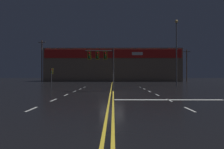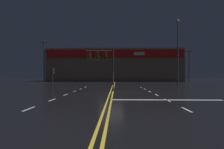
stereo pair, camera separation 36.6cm
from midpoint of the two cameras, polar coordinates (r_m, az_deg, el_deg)
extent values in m
plane|color=black|center=(18.87, 0.36, -6.05)|extent=(200.00, 200.00, 0.00)
cube|color=gold|center=(18.87, -0.10, -6.04)|extent=(0.12, 60.00, 0.01)
cube|color=gold|center=(18.87, 0.82, -6.04)|extent=(0.12, 60.00, 0.01)
cube|color=silver|center=(11.04, -24.67, -10.17)|extent=(0.12, 1.40, 0.01)
cube|color=silver|center=(14.33, -18.27, -7.88)|extent=(0.12, 1.40, 0.01)
cube|color=silver|center=(17.73, -14.32, -6.41)|extent=(0.12, 1.40, 0.01)
cube|color=silver|center=(21.20, -11.67, -5.39)|extent=(0.12, 1.40, 0.01)
cube|color=silver|center=(24.71, -9.77, -4.66)|extent=(0.12, 1.40, 0.01)
cube|color=silver|center=(28.24, -8.35, -4.10)|extent=(0.12, 1.40, 0.01)
cube|color=silver|center=(10.76, 24.13, -10.44)|extent=(0.12, 1.40, 0.01)
cube|color=silver|center=(14.11, 18.42, -8.00)|extent=(0.12, 1.40, 0.01)
cube|color=silver|center=(17.56, 14.96, -6.47)|extent=(0.12, 1.40, 0.01)
cube|color=silver|center=(21.06, 12.66, -5.43)|extent=(0.12, 1.40, 0.01)
cube|color=silver|center=(24.59, 11.02, -4.68)|extent=(0.12, 1.40, 0.01)
cube|color=silver|center=(28.13, 9.79, -4.12)|extent=(0.12, 1.40, 0.01)
cube|color=silver|center=(14.32, 18.16, -7.88)|extent=(8.51, 0.40, 0.01)
cylinder|color=#38383D|center=(20.78, 0.93, 1.49)|extent=(0.14, 0.14, 5.07)
cylinder|color=#38383D|center=(21.06, -3.69, 7.72)|extent=(3.36, 0.10, 0.10)
cube|color=black|center=(20.94, -1.71, 6.27)|extent=(0.28, 0.24, 0.84)
cube|color=gold|center=(20.94, -1.71, 6.27)|extent=(0.42, 0.08, 0.99)
sphere|color=red|center=(20.81, -1.74, 7.01)|extent=(0.17, 0.17, 0.17)
sphere|color=#543707|center=(20.78, -1.74, 6.32)|extent=(0.17, 0.17, 0.17)
sphere|color=#084513|center=(20.75, -1.74, 5.63)|extent=(0.17, 0.17, 0.17)
cube|color=black|center=(21.01, -4.34, 6.25)|extent=(0.28, 0.24, 0.84)
cube|color=gold|center=(21.01, -4.34, 6.25)|extent=(0.42, 0.08, 0.99)
sphere|color=red|center=(20.89, -4.39, 6.98)|extent=(0.17, 0.17, 0.17)
sphere|color=#543707|center=(20.86, -4.39, 6.30)|extent=(0.17, 0.17, 0.17)
sphere|color=#084513|center=(20.83, -4.39, 5.61)|extent=(0.17, 0.17, 0.17)
cube|color=black|center=(21.13, -6.95, 6.21)|extent=(0.28, 0.24, 0.84)
cube|color=gold|center=(21.13, -6.95, 6.21)|extent=(0.42, 0.08, 0.99)
sphere|color=red|center=(21.00, -7.01, 6.94)|extent=(0.17, 0.17, 0.17)
sphere|color=#543707|center=(20.97, -7.01, 6.26)|extent=(0.17, 0.17, 0.17)
sphere|color=#084513|center=(20.95, -7.01, 5.58)|extent=(0.17, 0.17, 0.17)
cylinder|color=#38383D|center=(30.79, -18.54, -0.90)|extent=(0.13, 0.13, 3.10)
cube|color=black|center=(30.97, -18.43, 1.10)|extent=(0.28, 0.24, 0.84)
cube|color=gold|center=(30.97, -18.43, 1.10)|extent=(0.42, 0.08, 0.99)
sphere|color=red|center=(30.83, -18.53, 1.58)|extent=(0.17, 0.17, 0.17)
sphere|color=#543707|center=(30.82, -18.53, 1.11)|extent=(0.17, 0.17, 0.17)
sphere|color=#084513|center=(30.81, -18.53, 0.64)|extent=(0.17, 0.17, 0.17)
cylinder|color=#59595E|center=(34.41, 21.00, 6.33)|extent=(0.20, 0.20, 11.67)
sphere|color=#F4C666|center=(35.59, 20.98, 15.97)|extent=(0.56, 0.56, 0.56)
cube|color=#7A6651|center=(56.80, 1.06, 2.91)|extent=(41.51, 10.00, 10.06)
cube|color=red|center=(52.01, 1.03, 6.82)|extent=(40.68, 0.20, 2.51)
cube|color=white|center=(52.41, 9.05, 6.77)|extent=(3.20, 0.16, 0.90)
cylinder|color=#4C3828|center=(56.34, -21.13, 4.11)|extent=(0.26, 0.26, 12.32)
cube|color=#4C3828|center=(57.03, -21.12, 9.69)|extent=(2.20, 0.12, 0.12)
cylinder|color=#4C3828|center=(51.97, 1.60, 3.03)|extent=(0.26, 0.26, 9.74)
cube|color=#4C3828|center=(52.39, 1.60, 7.70)|extent=(2.20, 0.12, 0.12)
cylinder|color=#4C3828|center=(56.28, 24.01, 2.68)|extent=(0.26, 0.26, 9.50)
cube|color=#4C3828|center=(56.64, 24.01, 6.88)|extent=(2.20, 0.12, 0.12)
camera|label=1|loc=(0.18, -89.51, 0.00)|focal=28.00mm
camera|label=2|loc=(0.18, 90.49, 0.00)|focal=28.00mm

